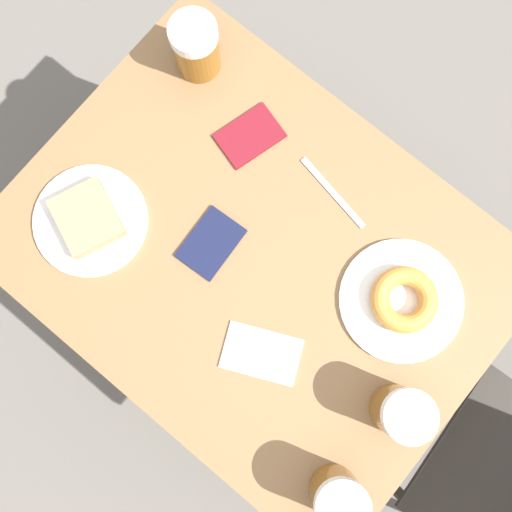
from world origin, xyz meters
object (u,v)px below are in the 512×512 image
Objects in this scene: passport_near_edge at (211,243)px; fork at (333,193)px; beer_mug_center at (338,499)px; beer_mug_right at (402,413)px; passport_far_edge at (250,136)px; plate_with_cake at (89,219)px; plate_with_donut at (403,300)px; napkin_folded at (261,353)px; beer_mug_left at (196,47)px.

fork is at bearing 152.46° from passport_near_edge.
passport_near_edge is at bearing -113.88° from beer_mug_center.
passport_far_edge is at bearing -113.67° from beer_mug_right.
fork is (-0.45, -0.35, -0.06)m from beer_mug_center.
fork is 1.27× the size of passport_far_edge.
passport_far_edge is (-0.43, -0.56, -0.06)m from beer_mug_center.
beer_mug_center is 0.90× the size of passport_far_edge.
plate_with_cake is 1.24× the size of fork.
passport_near_edge is 0.23m from passport_far_edge.
fork is 0.21m from passport_far_edge.
plate_with_donut is 1.86× the size of beer_mug_right.
plate_with_donut is at bearing 150.00° from napkin_folded.
fork is 0.26m from passport_near_edge.
beer_mug_center reaches higher than passport_far_edge.
plate_with_donut reaches higher than passport_near_edge.
plate_with_donut reaches higher than passport_far_edge.
beer_mug_center is (0.09, 0.69, 0.05)m from plate_with_cake.
plate_with_cake is 0.94× the size of plate_with_donut.
beer_mug_center is 0.52m from passport_near_edge.
beer_mug_left is 0.61m from napkin_folded.
passport_near_edge is (0.15, -0.36, -0.01)m from plate_with_donut.
beer_mug_left is 0.40m from fork.
beer_mug_left is at bearing -112.08° from beer_mug_right.
passport_far_edge is at bearing -85.87° from fork.
plate_with_donut is 1.32× the size of fork.
beer_mug_center is 0.71m from passport_far_edge.
napkin_folded is (-0.01, 0.43, -0.01)m from plate_with_cake.
beer_mug_center is (0.36, 0.12, 0.05)m from plate_with_donut.
beer_mug_right is at bearing -179.06° from beer_mug_center.
napkin_folded is at bearing -112.40° from beer_mug_center.
beer_mug_right reaches higher than napkin_folded.
plate_with_cake is 0.49m from fork.
beer_mug_center is 0.99× the size of passport_near_edge.
beer_mug_left is (-0.39, -0.05, 0.05)m from plate_with_cake.
napkin_folded is 0.35m from fork.
napkin_folded is 0.24m from passport_near_edge.
plate_with_donut reaches higher than napkin_folded.
beer_mug_center is 0.71× the size of fork.
beer_mug_left is 0.99× the size of passport_near_edge.
beer_mug_center reaches higher than plate_with_cake.
beer_mug_right reaches higher than passport_far_edge.
plate_with_donut is at bearing 112.50° from passport_near_edge.
beer_mug_center reaches higher than passport_near_edge.
beer_mug_left is at bearing -128.31° from napkin_folded.
beer_mug_right is (0.17, 0.11, 0.05)m from plate_with_donut.
beer_mug_right is (-0.19, -0.00, 0.00)m from beer_mug_center.
napkin_folded is (0.25, -0.15, -0.01)m from plate_with_donut.
beer_mug_left is 0.71× the size of fork.
plate_with_donut is 0.45m from passport_far_edge.
passport_far_edge is (-0.24, -0.55, -0.06)m from beer_mug_right.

